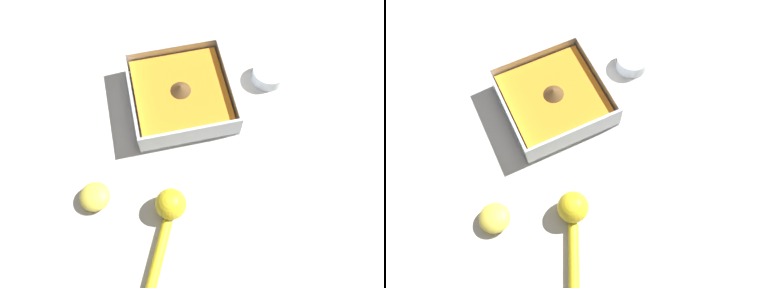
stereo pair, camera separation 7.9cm
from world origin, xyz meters
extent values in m
plane|color=beige|center=(0.00, 0.00, 0.00)|extent=(4.00, 4.00, 0.00)
cube|color=silver|center=(0.01, 0.02, 0.00)|extent=(0.22, 0.22, 0.01)
cube|color=silver|center=(0.01, 0.12, 0.04)|extent=(0.22, 0.01, 0.06)
cube|color=silver|center=(0.01, -0.09, 0.04)|extent=(0.22, 0.01, 0.06)
cube|color=silver|center=(0.12, 0.02, 0.04)|extent=(0.01, 0.21, 0.06)
cube|color=silver|center=(-0.10, 0.02, 0.04)|extent=(0.01, 0.21, 0.06)
cube|color=orange|center=(0.01, 0.02, 0.03)|extent=(0.20, 0.20, 0.04)
cone|color=brown|center=(0.01, 0.02, 0.05)|extent=(0.05, 0.05, 0.02)
cylinder|color=silver|center=(0.22, 0.03, 0.02)|extent=(0.08, 0.08, 0.03)
cylinder|color=brown|center=(0.22, 0.03, 0.01)|extent=(0.07, 0.07, 0.02)
sphere|color=yellow|center=(-0.06, -0.23, 0.03)|extent=(0.06, 0.06, 0.06)
cylinder|color=yellow|center=(-0.10, -0.32, 0.01)|extent=(0.07, 0.13, 0.02)
ellipsoid|color=#EFDB4C|center=(-0.21, -0.18, 0.02)|extent=(0.06, 0.06, 0.03)
camera|label=1|loc=(-0.06, -0.43, 0.75)|focal=35.00mm
camera|label=2|loc=(-0.14, -0.41, 0.75)|focal=35.00mm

